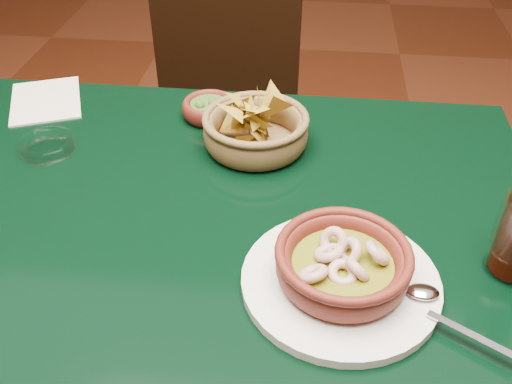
# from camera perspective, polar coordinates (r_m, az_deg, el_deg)

# --- Properties ---
(dining_table) EXTENTS (1.20, 0.80, 0.75)m
(dining_table) POSITION_cam_1_polar(r_m,az_deg,el_deg) (0.99, -8.00, -5.99)
(dining_table) COLOR black
(dining_table) RESTS_ON ground
(dining_chair) EXTENTS (0.47, 0.47, 0.97)m
(dining_chair) POSITION_cam_1_polar(r_m,az_deg,el_deg) (1.63, -3.91, 8.50)
(dining_chair) COLOR black
(dining_chair) RESTS_ON ground
(shrimp_plate) EXTENTS (0.35, 0.27, 0.08)m
(shrimp_plate) POSITION_cam_1_polar(r_m,az_deg,el_deg) (0.78, 8.63, -7.58)
(shrimp_plate) COLOR silver
(shrimp_plate) RESTS_ON dining_table
(chip_basket) EXTENTS (0.23, 0.23, 0.14)m
(chip_basket) POSITION_cam_1_polar(r_m,az_deg,el_deg) (1.04, -0.07, 6.28)
(chip_basket) COLOR brown
(chip_basket) RESTS_ON dining_table
(guacamole_ramekin) EXTENTS (0.13, 0.13, 0.04)m
(guacamole_ramekin) POSITION_cam_1_polar(r_m,az_deg,el_deg) (1.14, -4.71, 8.36)
(guacamole_ramekin) COLOR #4E1710
(guacamole_ramekin) RESTS_ON dining_table
(glass_ashtray) EXTENTS (0.11, 0.11, 0.03)m
(glass_ashtray) POSITION_cam_1_polar(r_m,az_deg,el_deg) (1.10, -20.13, 4.34)
(glass_ashtray) COLOR white
(glass_ashtray) RESTS_ON dining_table
(paper_menu) EXTENTS (0.20, 0.22, 0.00)m
(paper_menu) POSITION_cam_1_polar(r_m,az_deg,el_deg) (1.28, -20.28, 8.59)
(paper_menu) COLOR beige
(paper_menu) RESTS_ON dining_table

